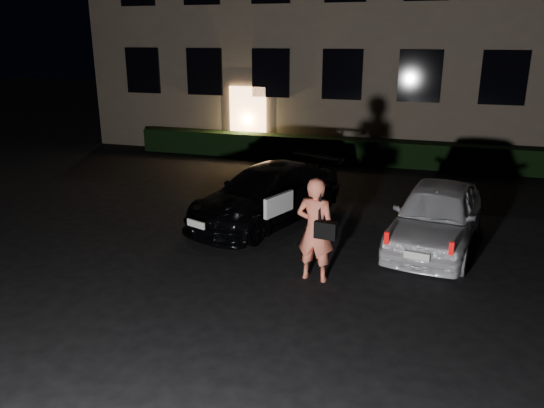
% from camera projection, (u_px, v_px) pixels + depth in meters
% --- Properties ---
extents(ground, '(80.00, 80.00, 0.00)m').
position_uv_depth(ground, '(228.00, 291.00, 9.31)').
color(ground, black).
rests_on(ground, ground).
extents(hedge, '(15.00, 0.70, 0.85)m').
position_uv_depth(hedge, '(337.00, 150.00, 18.75)').
color(hedge, black).
rests_on(hedge, ground).
extents(sedan, '(3.35, 4.90, 1.32)m').
position_uv_depth(sedan, '(267.00, 194.00, 12.66)').
color(sedan, black).
rests_on(sedan, ground).
extents(hatch, '(2.21, 4.22, 1.37)m').
position_uv_depth(hatch, '(436.00, 215.00, 11.12)').
color(hatch, white).
rests_on(hatch, ground).
extents(man, '(0.81, 0.54, 1.93)m').
position_uv_depth(man, '(315.00, 229.00, 9.48)').
color(man, '#F97558').
rests_on(man, ground).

